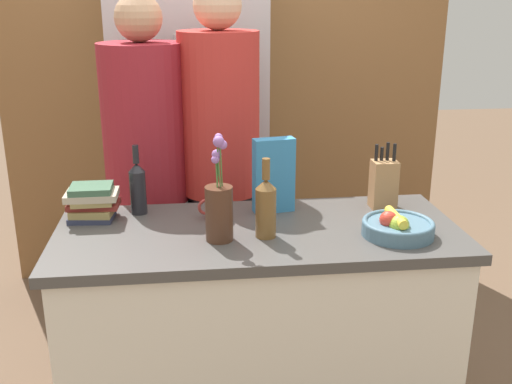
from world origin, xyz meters
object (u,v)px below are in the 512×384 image
at_px(fruit_bowl, 397,226).
at_px(flower_vase, 219,208).
at_px(book_stack, 92,202).
at_px(person_in_blue, 220,160).
at_px(refrigerator, 192,142).
at_px(bottle_oil, 138,187).
at_px(cereal_box, 274,175).
at_px(coffee_mug, 216,206).
at_px(person_at_sink, 147,170).
at_px(knife_block, 384,183).
at_px(bottle_vinegar, 266,206).

xyz_separation_m(fruit_bowl, flower_vase, (-0.65, 0.04, 0.09)).
height_order(book_stack, person_in_blue, person_in_blue).
xyz_separation_m(refrigerator, bottle_oil, (-0.22, -1.07, 0.08)).
bearing_deg(cereal_box, coffee_mug, -166.54).
distance_m(refrigerator, coffee_mug, 1.16).
xyz_separation_m(bottle_oil, person_at_sink, (0.01, 0.38, -0.04)).
relative_size(coffee_mug, book_stack, 0.56).
distance_m(fruit_bowl, person_at_sink, 1.19).
xyz_separation_m(flower_vase, cereal_box, (0.23, 0.28, 0.03)).
distance_m(person_at_sink, person_in_blue, 0.34).
distance_m(refrigerator, fruit_bowl, 1.59).
distance_m(refrigerator, person_in_blue, 0.70).
xyz_separation_m(flower_vase, person_at_sink, (-0.29, 0.70, -0.05)).
height_order(cereal_box, person_at_sink, person_at_sink).
bearing_deg(bottle_oil, book_stack, -164.07).
relative_size(flower_vase, bottle_oil, 1.38).
xyz_separation_m(coffee_mug, book_stack, (-0.48, 0.04, 0.02)).
bearing_deg(cereal_box, person_in_blue, 114.40).
bearing_deg(person_in_blue, person_at_sink, 167.92).
bearing_deg(book_stack, person_at_sink, 66.61).
bearing_deg(knife_block, person_at_sink, 156.49).
distance_m(refrigerator, knife_block, 1.35).
bearing_deg(fruit_bowl, bottle_oil, 159.94).
bearing_deg(flower_vase, bottle_oil, 134.41).
distance_m(cereal_box, coffee_mug, 0.26).
height_order(fruit_bowl, person_in_blue, person_in_blue).
height_order(book_stack, bottle_oil, bottle_oil).
bearing_deg(coffee_mug, refrigerator, 94.01).
height_order(refrigerator, flower_vase, refrigerator).
height_order(flower_vase, cereal_box, flower_vase).
xyz_separation_m(coffee_mug, person_in_blue, (0.05, 0.47, 0.06)).
distance_m(knife_block, person_at_sink, 1.07).
bearing_deg(bottle_vinegar, flower_vase, -175.94).
bearing_deg(knife_block, refrigerator, 124.75).
height_order(knife_block, bottle_vinegar, bottle_vinegar).
xyz_separation_m(refrigerator, coffee_mug, (0.08, -1.16, 0.02)).
distance_m(book_stack, person_in_blue, 0.68).
distance_m(refrigerator, cereal_box, 1.15).
bearing_deg(cereal_box, person_at_sink, 141.53).
relative_size(flower_vase, cereal_box, 1.29).
xyz_separation_m(fruit_bowl, book_stack, (-1.13, 0.30, 0.04)).
distance_m(coffee_mug, book_stack, 0.48).
distance_m(refrigerator, book_stack, 1.19).
bearing_deg(bottle_vinegar, bottle_oil, 147.64).
xyz_separation_m(knife_block, bottle_vinegar, (-0.52, -0.26, 0.01)).
height_order(refrigerator, knife_block, refrigerator).
relative_size(flower_vase, bottle_vinegar, 1.32).
distance_m(bottle_oil, bottle_vinegar, 0.56).
distance_m(fruit_bowl, flower_vase, 0.65).
distance_m(fruit_bowl, bottle_vinegar, 0.49).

